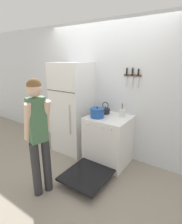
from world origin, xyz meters
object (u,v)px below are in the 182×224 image
object	(u,v)px
stove_range	(107,141)
utensil_jar	(122,113)
tea_kettle	(105,110)
person	(38,132)
dutch_oven_pot	(97,113)
refrigerator	(72,108)

from	to	relation	value
stove_range	utensil_jar	xyz separation A→B (m)	(0.18, 0.18, 0.52)
tea_kettle	person	bearing A→B (deg)	-100.39
dutch_oven_pot	stove_range	bearing A→B (deg)	30.26
stove_range	person	size ratio (longest dim) A/B	0.84
stove_range	dutch_oven_pot	distance (m)	0.56
tea_kettle	utensil_jar	bearing A→B (deg)	1.08
refrigerator	person	world-z (taller)	refrigerator
refrigerator	tea_kettle	distance (m)	0.72
refrigerator	dutch_oven_pot	bearing A→B (deg)	-12.46
dutch_oven_pot	person	world-z (taller)	person
dutch_oven_pot	tea_kettle	size ratio (longest dim) A/B	1.31
tea_kettle	person	world-z (taller)	person
dutch_oven_pot	utensil_jar	xyz separation A→B (m)	(0.35, 0.27, -0.02)
stove_range	refrigerator	bearing A→B (deg)	176.11
dutch_oven_pot	utensil_jar	world-z (taller)	utensil_jar
stove_range	person	distance (m)	1.34
refrigerator	person	size ratio (longest dim) A/B	1.10
tea_kettle	person	distance (m)	1.37
stove_range	dutch_oven_pot	xyz separation A→B (m)	(-0.16, -0.10, 0.53)
dutch_oven_pot	refrigerator	bearing A→B (deg)	167.54
utensil_jar	tea_kettle	bearing A→B (deg)	-178.92
dutch_oven_pot	tea_kettle	world-z (taller)	tea_kettle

